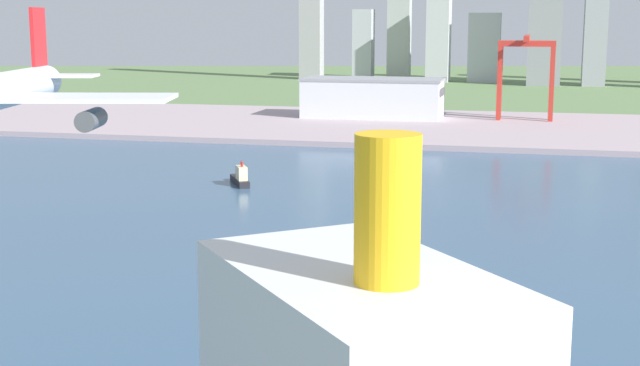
# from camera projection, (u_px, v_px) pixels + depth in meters

# --- Properties ---
(ground_plane) EXTENTS (2400.00, 2400.00, 0.00)m
(ground_plane) POSITION_uv_depth(u_px,v_px,m) (428.00, 216.00, 242.01)
(ground_plane) COLOR #5C794A
(water_bay) EXTENTS (840.00, 360.00, 0.15)m
(water_bay) POSITION_uv_depth(u_px,v_px,m) (393.00, 277.00, 184.61)
(water_bay) COLOR #385675
(water_bay) RESTS_ON ground
(industrial_pier) EXTENTS (840.00, 140.00, 2.50)m
(industrial_pier) POSITION_uv_depth(u_px,v_px,m) (476.00, 128.00, 423.50)
(industrial_pier) COLOR #A6949A
(industrial_pier) RESTS_ON ground
(tugboat_small) EXTENTS (10.99, 15.99, 7.93)m
(tugboat_small) POSITION_uv_depth(u_px,v_px,m) (240.00, 178.00, 285.95)
(tugboat_small) COLOR black
(tugboat_small) RESTS_ON water_bay
(port_crane_red) EXTENTS (27.47, 44.81, 41.63)m
(port_crane_red) POSITION_uv_depth(u_px,v_px,m) (526.00, 58.00, 440.58)
(port_crane_red) COLOR #B72D23
(port_crane_red) RESTS_ON industrial_pier
(warehouse_main) EXTENTS (70.96, 30.24, 19.85)m
(warehouse_main) POSITION_uv_depth(u_px,v_px,m) (373.00, 98.00, 458.56)
(warehouse_main) COLOR silver
(warehouse_main) RESTS_ON industrial_pier
(distant_skyline) EXTENTS (329.49, 69.38, 155.47)m
(distant_skyline) POSITION_uv_depth(u_px,v_px,m) (511.00, 16.00, 728.02)
(distant_skyline) COLOR #9D9CA1
(distant_skyline) RESTS_ON ground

